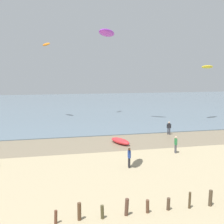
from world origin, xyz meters
name	(u,v)px	position (x,y,z in m)	size (l,w,h in m)	color
wet_sand_strip	(62,146)	(0.00, 21.15, 0.00)	(120.00, 6.95, 0.01)	#84755B
sea	(57,105)	(0.00, 59.63, 0.05)	(160.00, 70.00, 0.10)	slate
groyne_near	(217,198)	(8.78, 5.47, 0.44)	(19.71, 0.36, 1.02)	brown
person_mid_beach	(129,157)	(5.36, 12.84, 0.92)	(0.26, 0.57, 1.71)	#232328
person_by_waterline	(169,128)	(13.84, 23.62, 0.92)	(0.51, 0.36, 1.71)	#383842
person_left_flank	(176,144)	(11.07, 15.88, 0.92)	(0.29, 0.56, 1.71)	#4C4C56
grounded_kite	(120,141)	(6.53, 20.53, 0.30)	(3.05, 1.10, 0.61)	red
kite_aloft_1	(207,67)	(24.42, 32.40, 8.98)	(3.02, 0.97, 0.48)	yellow
kite_aloft_4	(46,44)	(-1.67, 39.55, 12.77)	(2.61, 0.84, 0.42)	orange
kite_aloft_6	(107,33)	(3.15, 11.28, 10.80)	(2.57, 0.82, 0.41)	purple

